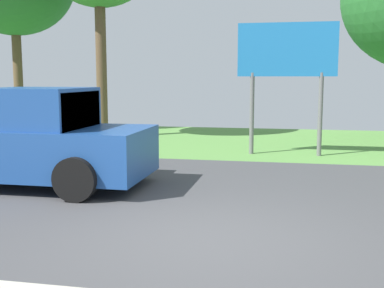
# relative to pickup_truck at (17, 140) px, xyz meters

# --- Properties ---
(ground_plane) EXTENTS (40.00, 22.00, 0.20)m
(ground_plane) POSITION_rel_pickup_truck_xyz_m (4.19, 0.44, -0.92)
(ground_plane) COLOR #424244
(pickup_truck) EXTENTS (5.20, 2.28, 1.88)m
(pickup_truck) POSITION_rel_pickup_truck_xyz_m (0.00, 0.00, 0.00)
(pickup_truck) COLOR #1E478C
(pickup_truck) RESTS_ON ground_plane
(roadside_billboard) EXTENTS (2.60, 0.12, 3.50)m
(roadside_billboard) POSITION_rel_pickup_truck_xyz_m (5.06, 4.77, 1.68)
(roadside_billboard) COLOR slate
(roadside_billboard) RESTS_ON ground_plane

